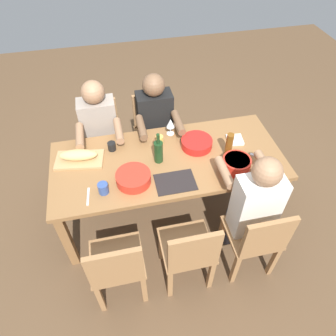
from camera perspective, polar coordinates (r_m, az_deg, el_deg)
ground_plane at (r=3.22m, az=-0.00°, el=-7.74°), size 8.00×8.00×0.00m
dining_table at (r=2.72m, az=-0.00°, el=0.42°), size 1.98×0.86×0.74m
chair_far_center at (r=2.43m, az=3.95°, el=-15.12°), size 0.40×0.40×0.85m
chair_near_center at (r=3.38m, az=-2.76°, el=7.32°), size 0.40×0.40×0.85m
diner_near_center at (r=3.11m, az=-2.27°, el=8.32°), size 0.41×0.53×1.20m
chair_far_right at (r=2.40m, az=-9.34°, el=-17.42°), size 0.40×0.40×0.85m
chair_near_right at (r=3.36m, az=-11.98°, el=5.92°), size 0.40×0.40×0.85m
diner_near_right at (r=3.08m, az=-12.34°, el=6.79°), size 0.41×0.53×1.20m
chair_far_left at (r=2.57m, az=16.02°, el=-12.30°), size 0.40×0.40×0.85m
diner_far_left at (r=2.49m, az=15.34°, el=-6.24°), size 0.41×0.53×1.20m
serving_bowl_greens at (r=2.76m, az=5.30°, el=4.64°), size 0.28×0.28×0.07m
serving_bowl_pasta at (r=2.46m, az=-6.39°, el=-1.73°), size 0.28×0.28×0.08m
serving_bowl_fruit at (r=2.60m, az=12.46°, el=0.85°), size 0.23×0.23×0.11m
cutting_board at (r=2.74m, az=-15.95°, el=1.49°), size 0.43×0.28×0.02m
bread_loaf at (r=2.71m, az=-16.18°, el=2.31°), size 0.33×0.16×0.09m
wine_bottle at (r=2.57m, az=-1.77°, el=3.13°), size 0.08×0.08×0.29m
beer_bottle at (r=2.68m, az=11.16°, el=4.24°), size 0.06×0.06×0.22m
wine_glass at (r=2.83m, az=0.46°, el=8.12°), size 0.08×0.08×0.17m
placemat_far_center at (r=2.48m, az=1.34°, el=-2.61°), size 0.32×0.23×0.01m
cup_near_center at (r=2.78m, az=-1.58°, el=5.16°), size 0.07×0.07×0.08m
cup_far_right at (r=2.43m, az=-11.81°, el=-3.67°), size 0.08×0.08×0.09m
fork_far_right at (r=2.46m, az=-14.46°, el=-5.10°), size 0.03×0.17×0.01m
cup_near_right at (r=2.76m, az=-10.29°, el=3.95°), size 0.07×0.07×0.08m
carving_knife at (r=2.78m, az=17.07°, el=1.77°), size 0.19×0.16×0.01m
napkin_stack at (r=2.89m, az=12.17°, el=5.07°), size 0.16×0.16×0.02m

